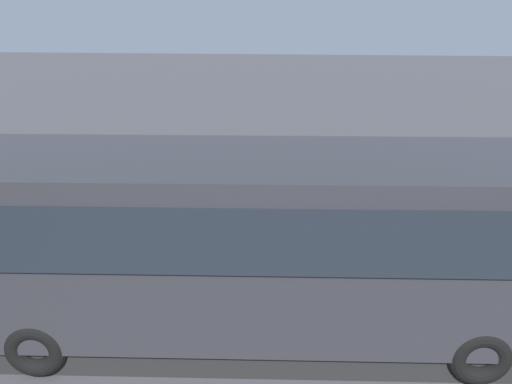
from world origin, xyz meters
name	(u,v)px	position (x,y,z in m)	size (l,w,h in m)	color
ground_plane	(299,234)	(0.00, 0.00, 0.00)	(80.00, 80.00, 0.00)	#38383D
tour_bus	(257,250)	(0.78, 4.11, 1.64)	(9.72, 2.92, 3.25)	#26262B
spectator_far_left	(287,217)	(0.30, 1.33, 1.02)	(0.57, 0.33, 1.72)	#473823
spectator_left	(244,222)	(1.22, 1.61, 1.01)	(0.57, 0.38, 1.70)	black
spectator_centre	(208,215)	(2.06, 1.28, 1.00)	(0.57, 0.33, 1.68)	#473823
parked_motorcycle_silver	(372,256)	(-1.47, 1.97, 0.48)	(2.05, 0.58, 0.99)	black
stunt_motorcycle	(232,185)	(1.86, -1.73, 0.61)	(1.98, 0.88, 1.23)	black
traffic_cone	(307,187)	(-0.23, -2.55, 0.30)	(0.34, 0.34, 0.63)	orange
bay_line_a	(427,224)	(-3.30, -0.84, 0.00)	(0.16, 4.19, 0.01)	white
bay_line_b	(316,220)	(-0.44, -0.84, 0.00)	(0.15, 3.73, 0.01)	white
bay_line_c	(208,217)	(2.43, -0.84, 0.00)	(0.16, 4.03, 0.01)	white
bay_line_d	(103,214)	(5.29, -0.84, 0.00)	(0.17, 4.98, 0.01)	white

